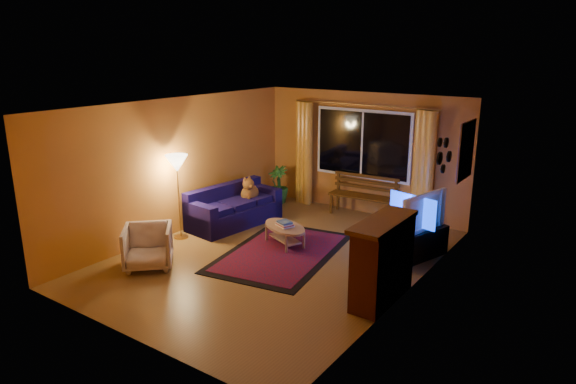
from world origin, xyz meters
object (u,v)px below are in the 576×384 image
Objects in this scene: bench at (362,206)px; sofa at (234,206)px; floor_lamp at (179,197)px; tv_console at (416,244)px; armchair at (148,245)px; coffee_table at (285,235)px.

sofa is at bearing -138.25° from bench.
bench is at bearing 54.48° from floor_lamp.
floor_lamp reaches higher than sofa.
sofa is 3.56m from tv_console.
armchair is at bearing -115.47° from bench.
armchair is (0.20, -2.31, -0.01)m from sofa.
floor_lamp is at bearing -99.61° from sofa.
sofa is at bearing 73.37° from floor_lamp.
bench is 1.42× the size of coffee_table.
tv_console is (2.10, 0.75, 0.07)m from coffee_table.
sofa is 1.22× the size of floor_lamp.
bench is 1.89× the size of armchair.
coffee_table is 2.23m from tv_console.
sofa is 1.23m from floor_lamp.
bench is 0.91× the size of floor_lamp.
sofa is (-1.82, -1.90, 0.17)m from bench.
armchair is at bearing -121.87° from coffee_table.
tv_console reaches higher than coffee_table.
bench is at bearing 25.05° from armchair.
floor_lamp is at bearing -140.17° from tv_console.
floor_lamp reaches higher than coffee_table.
bench is at bearing 80.27° from coffee_table.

